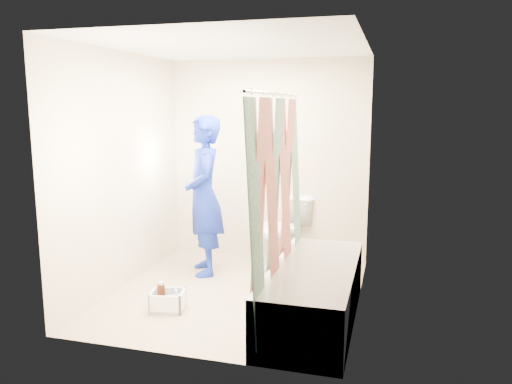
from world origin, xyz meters
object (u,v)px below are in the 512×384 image
(plumber, at_px, (204,196))
(toilet, at_px, (283,231))
(bathtub, at_px, (313,292))
(cleaning_caddy, at_px, (169,302))

(plumber, bearing_deg, toilet, 97.00)
(bathtub, bearing_deg, cleaning_caddy, -174.77)
(plumber, height_order, cleaning_caddy, plumber)
(bathtub, relative_size, cleaning_caddy, 5.14)
(cleaning_caddy, bearing_deg, toilet, 55.63)
(bathtub, bearing_deg, plumber, 145.07)
(toilet, relative_size, cleaning_caddy, 2.35)
(toilet, distance_m, cleaning_caddy, 1.80)
(plumber, xyz_separation_m, cleaning_caddy, (0.06, -1.08, -0.79))
(toilet, bearing_deg, plumber, -120.97)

